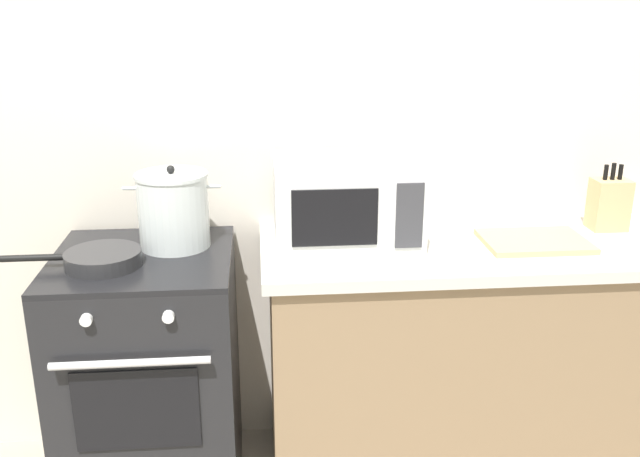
{
  "coord_description": "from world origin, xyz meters",
  "views": [
    {
      "loc": [
        0.05,
        -1.65,
        1.76
      ],
      "look_at": [
        0.25,
        0.6,
        1.0
      ],
      "focal_mm": 39.43,
      "sensor_mm": 36.0,
      "label": 1
    }
  ],
  "objects_px": {
    "stove": "(152,377)",
    "stock_pot": "(173,210)",
    "frying_pan": "(101,259)",
    "cutting_board": "(534,241)",
    "knife_block": "(609,204)",
    "microwave": "(346,202)"
  },
  "relations": [
    {
      "from": "stock_pot",
      "to": "cutting_board",
      "type": "bearing_deg",
      "value": -4.24
    },
    {
      "from": "knife_block",
      "to": "frying_pan",
      "type": "bearing_deg",
      "value": -173.08
    },
    {
      "from": "frying_pan",
      "to": "cutting_board",
      "type": "distance_m",
      "value": 1.48
    },
    {
      "from": "frying_pan",
      "to": "cutting_board",
      "type": "relative_size",
      "value": 1.24
    },
    {
      "from": "microwave",
      "to": "frying_pan",
      "type": "bearing_deg",
      "value": -169.09
    },
    {
      "from": "stove",
      "to": "stock_pot",
      "type": "height_order",
      "value": "stock_pot"
    },
    {
      "from": "stove",
      "to": "knife_block",
      "type": "distance_m",
      "value": 1.79
    },
    {
      "from": "stock_pot",
      "to": "knife_block",
      "type": "xyz_separation_m",
      "value": [
        1.59,
        0.05,
        -0.03
      ]
    },
    {
      "from": "frying_pan",
      "to": "stock_pot",
      "type": "bearing_deg",
      "value": 38.17
    },
    {
      "from": "stock_pot",
      "to": "knife_block",
      "type": "bearing_deg",
      "value": 1.69
    },
    {
      "from": "stock_pot",
      "to": "frying_pan",
      "type": "xyz_separation_m",
      "value": [
        -0.22,
        -0.17,
        -0.11
      ]
    },
    {
      "from": "stock_pot",
      "to": "microwave",
      "type": "distance_m",
      "value": 0.6
    },
    {
      "from": "frying_pan",
      "to": "cutting_board",
      "type": "xyz_separation_m",
      "value": [
        1.47,
        0.08,
        -0.02
      ]
    },
    {
      "from": "microwave",
      "to": "cutting_board",
      "type": "distance_m",
      "value": 0.68
    },
    {
      "from": "frying_pan",
      "to": "knife_block",
      "type": "height_order",
      "value": "knife_block"
    },
    {
      "from": "stove",
      "to": "cutting_board",
      "type": "height_order",
      "value": "cutting_board"
    },
    {
      "from": "stock_pot",
      "to": "cutting_board",
      "type": "xyz_separation_m",
      "value": [
        1.26,
        -0.09,
        -0.12
      ]
    },
    {
      "from": "stove",
      "to": "knife_block",
      "type": "bearing_deg",
      "value": 4.77
    },
    {
      "from": "stove",
      "to": "knife_block",
      "type": "relative_size",
      "value": 3.65
    },
    {
      "from": "frying_pan",
      "to": "knife_block",
      "type": "relative_size",
      "value": 1.77
    },
    {
      "from": "stock_pot",
      "to": "cutting_board",
      "type": "height_order",
      "value": "stock_pot"
    },
    {
      "from": "cutting_board",
      "to": "frying_pan",
      "type": "bearing_deg",
      "value": -176.93
    }
  ]
}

